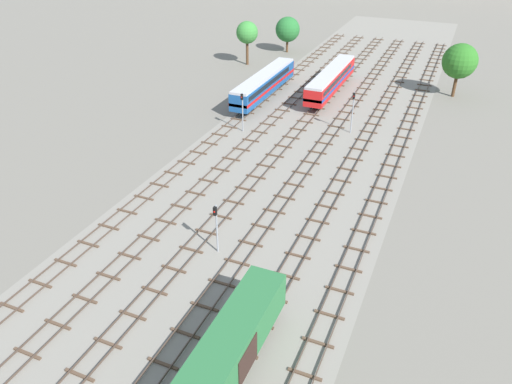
% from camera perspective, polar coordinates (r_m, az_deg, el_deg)
% --- Properties ---
extents(ground_plane, '(480.00, 480.00, 0.00)m').
position_cam_1_polar(ground_plane, '(63.82, 5.29, 5.09)').
color(ground_plane, slate).
extents(ballast_bed, '(27.10, 176.00, 0.01)m').
position_cam_1_polar(ballast_bed, '(63.82, 5.29, 5.10)').
color(ballast_bed, gray).
rests_on(ballast_bed, ground).
extents(track_far_left, '(2.40, 126.00, 0.29)m').
position_cam_1_polar(track_far_left, '(68.62, -3.67, 7.17)').
color(track_far_left, '#47382D').
rests_on(track_far_left, ground).
extents(track_left, '(2.40, 126.00, 0.29)m').
position_cam_1_polar(track_left, '(66.81, -0.10, 6.57)').
color(track_left, '#47382D').
rests_on(track_left, ground).
extents(track_centre_left, '(2.40, 126.00, 0.29)m').
position_cam_1_polar(track_centre_left, '(65.28, 3.65, 5.90)').
color(track_centre_left, '#47382D').
rests_on(track_centre_left, ground).
extents(track_centre, '(2.40, 126.00, 0.29)m').
position_cam_1_polar(track_centre, '(64.05, 7.55, 5.18)').
color(track_centre, '#47382D').
rests_on(track_centre, ground).
extents(track_centre_right, '(2.40, 126.00, 0.29)m').
position_cam_1_polar(track_centre_right, '(63.14, 11.57, 4.42)').
color(track_centre_right, '#47382D').
rests_on(track_centre_right, ground).
extents(track_right, '(2.40, 126.00, 0.29)m').
position_cam_1_polar(track_right, '(62.55, 15.68, 3.61)').
color(track_right, '#47382D').
rests_on(track_right, ground).
extents(freight_boxcar_centre_right_nearest, '(2.87, 14.00, 3.60)m').
position_cam_1_polar(freight_boxcar_centre_right_nearest, '(33.18, -3.30, -18.07)').
color(freight_boxcar_centre_right_nearest, '#286638').
rests_on(freight_boxcar_centre_right_nearest, ground).
extents(diesel_railcar_far_left_near, '(2.96, 20.50, 3.80)m').
position_cam_1_polar(diesel_railcar_far_left_near, '(79.99, 0.96, 12.57)').
color(diesel_railcar_far_left_near, '#194C8C').
rests_on(diesel_railcar_far_left_near, ground).
extents(diesel_railcar_centre_left_mid, '(2.96, 20.50, 3.80)m').
position_cam_1_polar(diesel_railcar_centre_left_mid, '(82.84, 8.72, 12.87)').
color(diesel_railcar_centre_left_mid, red).
rests_on(diesel_railcar_centre_left_mid, ground).
extents(signal_post_nearest, '(0.28, 0.47, 4.96)m').
position_cam_1_polar(signal_post_nearest, '(43.13, -4.65, -3.59)').
color(signal_post_nearest, gray).
rests_on(signal_post_nearest, ground).
extents(signal_post_near, '(0.28, 0.47, 5.82)m').
position_cam_1_polar(signal_post_near, '(67.94, 11.21, 9.62)').
color(signal_post_near, gray).
rests_on(signal_post_near, ground).
extents(signal_post_mid, '(0.28, 0.47, 5.52)m').
position_cam_1_polar(signal_post_mid, '(67.24, -1.60, 9.81)').
color(signal_post_mid, gray).
rests_on(signal_post_mid, ground).
extents(lineside_tree_1, '(5.47, 5.47, 8.54)m').
position_cam_1_polar(lineside_tree_1, '(86.31, 22.63, 13.86)').
color(lineside_tree_1, '#4C331E').
rests_on(lineside_tree_1, ground).
extents(lineside_tree_2, '(4.15, 4.15, 8.22)m').
position_cam_1_polar(lineside_tree_2, '(97.86, -1.05, 18.04)').
color(lineside_tree_2, '#4C331E').
rests_on(lineside_tree_2, ground).
extents(lineside_tree_3, '(5.06, 5.06, 7.22)m').
position_cam_1_polar(lineside_tree_3, '(107.43, 3.70, 18.35)').
color(lineside_tree_3, '#4C331E').
rests_on(lineside_tree_3, ground).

